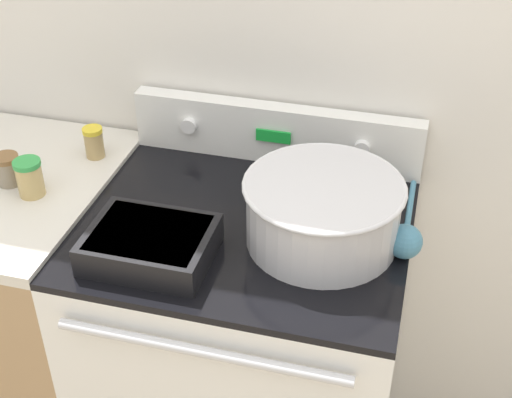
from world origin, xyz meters
TOP-DOWN VIEW (x-y plane):
  - kitchen_wall at (0.00, 0.67)m, footprint 8.00×0.05m
  - stove_range at (0.00, 0.32)m, footprint 0.75×0.67m
  - control_panel at (0.00, 0.61)m, footprint 0.75×0.07m
  - side_counter at (-0.66, 0.32)m, footprint 0.57×0.64m
  - mixing_bowl at (0.18, 0.30)m, footprint 0.35×0.35m
  - casserole_dish at (-0.17, 0.15)m, footprint 0.27×0.21m
  - ladle at (0.36, 0.31)m, footprint 0.08×0.33m
  - spice_jar_yellow_cap at (-0.45, 0.49)m, footprint 0.05×0.05m
  - spice_jar_green_cap at (-0.53, 0.29)m, footprint 0.07×0.07m
  - spice_jar_brown_cap at (-0.60, 0.32)m, footprint 0.06×0.06m

SIDE VIEW (x-z plane):
  - stove_range at x=0.00m, z-range 0.00..0.95m
  - side_counter at x=-0.66m, z-range 0.00..0.96m
  - ladle at x=0.36m, z-range 0.95..1.02m
  - casserole_dish at x=-0.17m, z-range 0.96..1.02m
  - spice_jar_brown_cap at x=-0.60m, z-range 0.96..1.04m
  - spice_jar_yellow_cap at x=-0.45m, z-range 0.96..1.05m
  - spice_jar_green_cap at x=-0.53m, z-range 0.96..1.06m
  - control_panel at x=0.00m, z-range 0.95..1.11m
  - mixing_bowl at x=0.18m, z-range 0.96..1.11m
  - kitchen_wall at x=0.00m, z-range 0.00..2.50m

